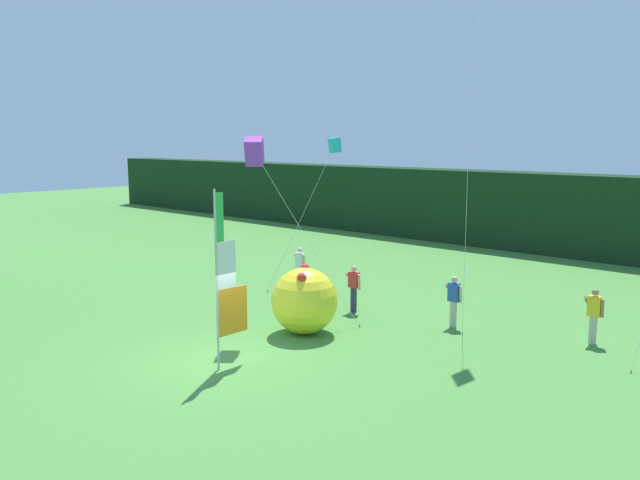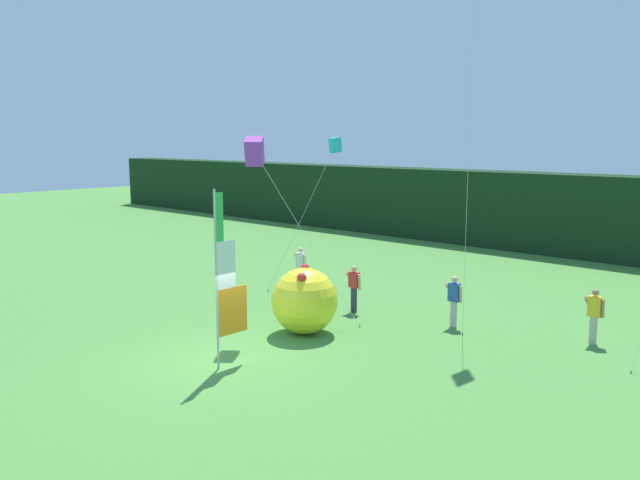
{
  "view_description": "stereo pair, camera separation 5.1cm",
  "coord_description": "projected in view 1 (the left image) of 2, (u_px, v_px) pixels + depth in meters",
  "views": [
    {
      "loc": [
        13.21,
        -10.55,
        5.96
      ],
      "look_at": [
        0.8,
        2.94,
        3.06
      ],
      "focal_mm": 36.06,
      "sensor_mm": 36.0,
      "label": 1
    },
    {
      "loc": [
        13.24,
        -10.52,
        5.96
      ],
      "look_at": [
        0.8,
        2.94,
        3.06
      ],
      "focal_mm": 36.06,
      "sensor_mm": 36.0,
      "label": 2
    }
  ],
  "objects": [
    {
      "name": "person_mid_field",
      "position": [
        354.0,
        287.0,
        22.2
      ],
      "size": [
        0.55,
        0.48,
        1.64
      ],
      "color": "#2D334C",
      "rests_on": "ground"
    },
    {
      "name": "banner_flag",
      "position": [
        226.0,
        283.0,
        16.64
      ],
      "size": [
        0.06,
        1.03,
        4.71
      ],
      "color": "#B7B7BC",
      "rests_on": "ground"
    },
    {
      "name": "inflatable_balloon",
      "position": [
        305.0,
        301.0,
        19.73
      ],
      "size": [
        2.05,
        2.12,
        2.11
      ],
      "color": "yellow",
      "rests_on": "ground"
    },
    {
      "name": "kite_cyan_box_3",
      "position": [
        334.0,
        146.0,
        24.78
      ],
      "size": [
        1.93,
        2.39,
        6.02
      ],
      "color": "brown",
      "rests_on": "ground"
    },
    {
      "name": "kite_purple_box_1",
      "position": [
        255.0,
        152.0,
        19.52
      ],
      "size": [
        2.79,
        2.78,
        6.05
      ],
      "color": "brown",
      "rests_on": "ground"
    },
    {
      "name": "ground_plane",
      "position": [
        225.0,
        360.0,
        17.43
      ],
      "size": [
        120.0,
        120.0,
        0.0
      ],
      "primitive_type": "plane",
      "color": "#478438"
    },
    {
      "name": "person_far_right",
      "position": [
        300.0,
        267.0,
        25.67
      ],
      "size": [
        0.55,
        0.48,
        1.67
      ],
      "color": "brown",
      "rests_on": "ground"
    },
    {
      "name": "person_near_banner",
      "position": [
        454.0,
        300.0,
        20.42
      ],
      "size": [
        0.55,
        0.48,
        1.65
      ],
      "color": "#B7B2A3",
      "rests_on": "ground"
    },
    {
      "name": "person_far_left",
      "position": [
        594.0,
        315.0,
        18.75
      ],
      "size": [
        0.55,
        0.48,
        1.65
      ],
      "color": "#B7B2A3",
      "rests_on": "ground"
    },
    {
      "name": "distant_treeline",
      "position": [
        561.0,
        214.0,
        33.35
      ],
      "size": [
        80.0,
        2.4,
        4.17
      ],
      "primitive_type": "cube",
      "color": "black",
      "rests_on": "ground"
    }
  ]
}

